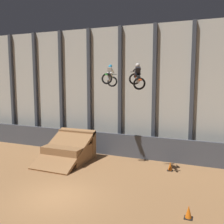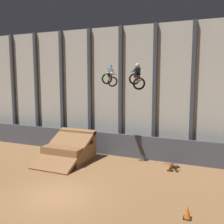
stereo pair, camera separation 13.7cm
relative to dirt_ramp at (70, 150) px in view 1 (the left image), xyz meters
The scene contains 8 objects.
ground_plane 6.18m from the dirt_ramp, 64.79° to the right, with size 60.00×60.00×0.00m, color #996B42.
arena_back_wall 6.17m from the dirt_ramp, 54.25° to the left, with size 32.00×0.40×10.02m.
lower_barrier 3.50m from the dirt_ramp, 41.67° to the left, with size 31.36×0.20×1.74m.
dirt_ramp is the anchor object (origin of this frame).
rider_bike_left_air 6.15m from the dirt_ramp, ahead, with size 0.94×1.78×1.55m.
rider_bike_right_air 7.63m from the dirt_ramp, 10.77° to the right, with size 1.42×1.81×1.58m.
traffic_cone_near_ramp 7.27m from the dirt_ramp, ahead, with size 0.36×0.36×0.58m.
traffic_cone_arena_edge 10.34m from the dirt_ramp, 29.13° to the right, with size 0.36×0.36×0.58m.
Camera 1 is at (7.45, -10.53, 6.01)m, focal length 42.00 mm.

